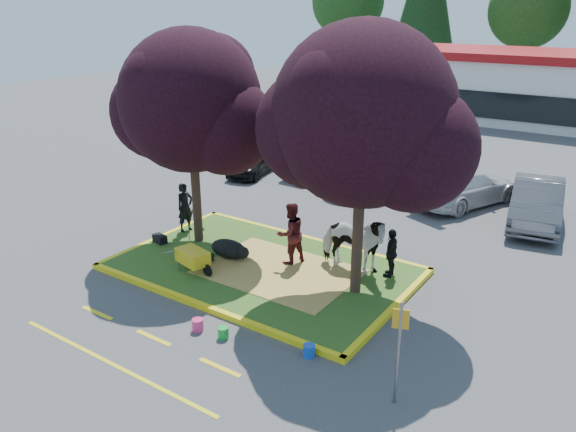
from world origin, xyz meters
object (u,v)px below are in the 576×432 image
Objects in this scene: bucket_blue at (309,351)px; car_black at (254,161)px; wheelbarrow at (193,257)px; sign_post at (399,343)px; bucket_pink at (198,325)px; car_silver at (316,161)px; cow at (353,243)px; calf at (229,249)px; bucket_green at (223,333)px; handler at (185,207)px.

car_black is (-9.58, 10.58, 0.46)m from bucket_blue.
sign_post reaches higher than wheelbarrow.
car_silver is (-4.48, 12.67, 0.47)m from bucket_pink.
cow is at bearing -50.52° from car_black.
bucket_green is at bearing -44.87° from calf.
bucket_blue is at bearing 12.01° from bucket_pink.
handler is 0.74× the size of sign_post.
handler is at bearing 169.23° from calf.
wheelbarrow is at bearing -74.76° from car_black.
bucket_blue is 0.08× the size of car_black.
cow is at bearing 106.34° from sign_post.
bucket_green is 13.62m from car_silver.
bucket_pink is at bearing 154.64° from cow.
sign_post reaches higher than bucket_pink.
cow is at bearing -75.93° from handler.
car_silver is at bearing 116.37° from wheelbarrow.
calf is (-3.47, -1.22, -0.59)m from cow.
car_black is at bearing 116.58° from sign_post.
car_silver is at bearing 19.74° from car_black.
handler is (-5.97, -0.41, -0.04)m from cow.
handler is at bearing 153.08° from bucket_blue.
bucket_blue is at bearing -24.01° from calf.
wheelbarrow is 6.10× the size of bucket_blue.
cow is 10.76m from car_black.
sign_post is at bearing -148.81° from cow.
calf is 5.33m from bucket_blue.
wheelbarrow reaches higher than bucket_pink.
handler reaches higher than wheelbarrow.
bucket_pink is at bearing -31.96° from wheelbarrow.
cow is 0.54× the size of car_silver.
calf is at bearing 118.60° from bucket_pink.
car_black is (-5.03, 7.82, 0.19)m from calf.
car_black is at bearing 46.59° from cow.
handler is 7.95m from bucket_blue.
bucket_green is 0.08× the size of car_black.
calf is 9.70m from car_silver.
calf is at bearing -97.88° from handler.
sign_post is 16.08m from car_black.
car_silver is at bearing 112.39° from bucket_green.
calf is 0.33× the size of car_silver.
sign_post reaches higher than car_silver.
bucket_blue is at bearing -60.54° from car_black.
car_black is (-2.53, 7.00, -0.37)m from handler.
sign_post is (6.90, -1.81, 0.74)m from wheelbarrow.
car_black is (-4.84, 9.14, 0.00)m from wheelbarrow.
car_black is at bearing 130.03° from calf.
bucket_pink is at bearing -71.15° from car_black.
handler is 8.52m from car_silver.
bucket_green is at bearing -68.38° from car_black.
calf is at bearing 134.57° from sign_post.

